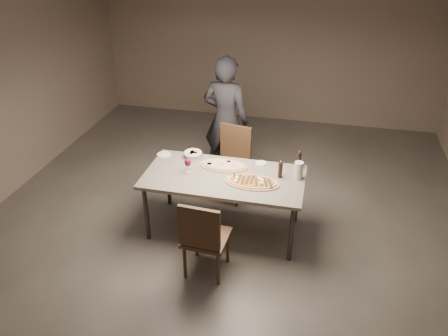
% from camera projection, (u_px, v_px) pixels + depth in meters
% --- Properties ---
extents(room, '(7.00, 7.00, 7.00)m').
position_uv_depth(room, '(224.00, 123.00, 4.59)').
color(room, '#5A544E').
rests_on(room, ground).
extents(dining_table, '(1.80, 0.90, 0.75)m').
position_uv_depth(dining_table, '(224.00, 180.00, 4.94)').
color(dining_table, gray).
rests_on(dining_table, ground).
extents(zucchini_pizza, '(0.61, 0.34, 0.05)m').
position_uv_depth(zucchini_pizza, '(252.00, 182.00, 4.77)').
color(zucchini_pizza, tan).
rests_on(zucchini_pizza, dining_table).
extents(ham_pizza, '(0.57, 0.32, 0.04)m').
position_uv_depth(ham_pizza, '(224.00, 165.00, 5.09)').
color(ham_pizza, tan).
rests_on(ham_pizza, dining_table).
extents(bread_basket, '(0.22, 0.22, 0.08)m').
position_uv_depth(bread_basket, '(193.00, 154.00, 5.26)').
color(bread_basket, beige).
rests_on(bread_basket, dining_table).
extents(oil_dish, '(0.13, 0.13, 0.02)m').
position_uv_depth(oil_dish, '(261.00, 163.00, 5.14)').
color(oil_dish, white).
rests_on(oil_dish, dining_table).
extents(pepper_mill_left, '(0.05, 0.05, 0.21)m').
position_uv_depth(pepper_mill_left, '(280.00, 170.00, 4.83)').
color(pepper_mill_left, black).
rests_on(pepper_mill_left, dining_table).
extents(pepper_mill_right, '(0.06, 0.06, 0.22)m').
position_uv_depth(pepper_mill_right, '(299.00, 160.00, 5.02)').
color(pepper_mill_right, black).
rests_on(pepper_mill_right, dining_table).
extents(carafe, '(0.10, 0.10, 0.20)m').
position_uv_depth(carafe, '(299.00, 170.00, 4.81)').
color(carafe, silver).
rests_on(carafe, dining_table).
extents(wine_glass, '(0.07, 0.07, 0.17)m').
position_uv_depth(wine_glass, '(188.00, 163.00, 4.92)').
color(wine_glass, silver).
rests_on(wine_glass, dining_table).
extents(side_plate, '(0.17, 0.17, 0.01)m').
position_uv_depth(side_plate, '(164.00, 155.00, 5.34)').
color(side_plate, white).
rests_on(side_plate, dining_table).
extents(chair_near, '(0.46, 0.46, 0.92)m').
position_uv_depth(chair_near, '(203.00, 236.00, 4.35)').
color(chair_near, '#442C1C').
rests_on(chair_near, ground).
extents(chair_far, '(0.53, 0.53, 0.96)m').
position_uv_depth(chair_far, '(232.00, 158.00, 5.73)').
color(chair_far, '#442C1C').
rests_on(chair_far, ground).
extents(diner, '(0.71, 0.53, 1.78)m').
position_uv_depth(diner, '(226.00, 120.00, 5.93)').
color(diner, black).
rests_on(diner, ground).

